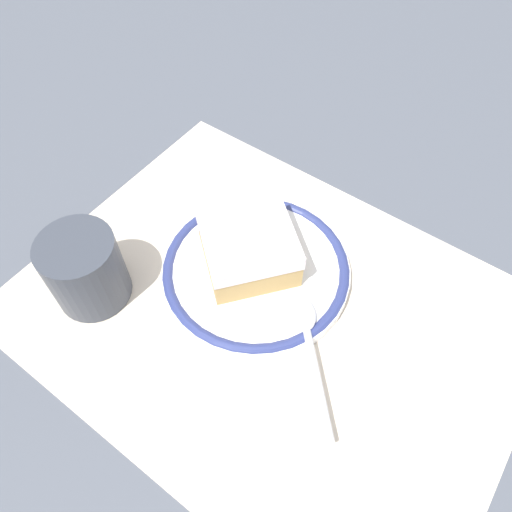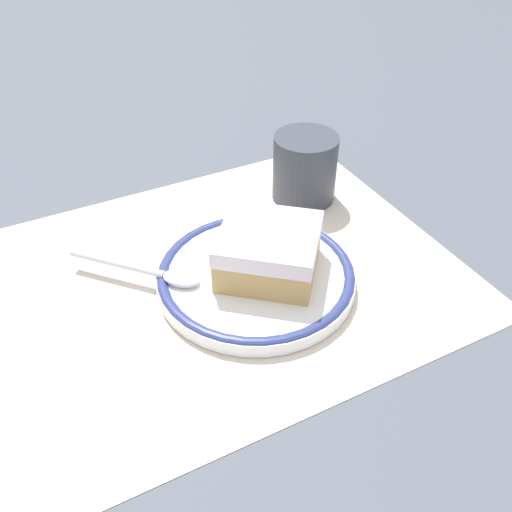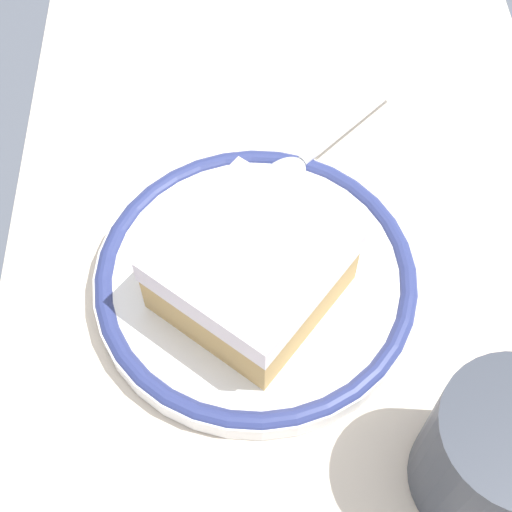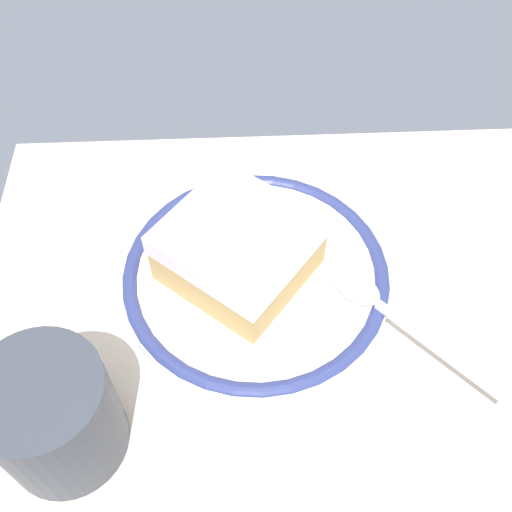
{
  "view_description": "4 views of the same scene",
  "coord_description": "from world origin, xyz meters",
  "px_view_note": "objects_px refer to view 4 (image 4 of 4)",
  "views": [
    {
      "loc": [
        0.13,
        -0.2,
        0.43
      ],
      "look_at": [
        -0.04,
        0.03,
        0.04
      ],
      "focal_mm": 34.31,
      "sensor_mm": 36.0,
      "label": 1
    },
    {
      "loc": [
        0.15,
        0.4,
        0.37
      ],
      "look_at": [
        -0.04,
        0.03,
        0.04
      ],
      "focal_mm": 39.58,
      "sensor_mm": 36.0,
      "label": 2
    },
    {
      "loc": [
        -0.26,
        0.03,
        0.39
      ],
      "look_at": [
        -0.04,
        0.03,
        0.04
      ],
      "focal_mm": 51.44,
      "sensor_mm": 36.0,
      "label": 3
    },
    {
      "loc": [
        -0.05,
        -0.22,
        0.38
      ],
      "look_at": [
        -0.04,
        0.03,
        0.04
      ],
      "focal_mm": 42.91,
      "sensor_mm": 36.0,
      "label": 4
    }
  ],
  "objects_px": {
    "spoon": "(389,312)",
    "cup": "(56,419)",
    "cake_slice": "(238,250)",
    "plate": "(256,276)"
  },
  "relations": [
    {
      "from": "plate",
      "to": "spoon",
      "type": "relative_size",
      "value": 1.73
    },
    {
      "from": "plate",
      "to": "cup",
      "type": "relative_size",
      "value": 2.47
    },
    {
      "from": "cake_slice",
      "to": "cup",
      "type": "xyz_separation_m",
      "value": [
        -0.11,
        -0.12,
        -0.0
      ]
    },
    {
      "from": "cake_slice",
      "to": "spoon",
      "type": "bearing_deg",
      "value": -22.99
    },
    {
      "from": "plate",
      "to": "cake_slice",
      "type": "distance_m",
      "value": 0.03
    },
    {
      "from": "spoon",
      "to": "cup",
      "type": "relative_size",
      "value": 1.43
    },
    {
      "from": "plate",
      "to": "cake_slice",
      "type": "relative_size",
      "value": 1.53
    },
    {
      "from": "cake_slice",
      "to": "spoon",
      "type": "distance_m",
      "value": 0.11
    },
    {
      "from": "spoon",
      "to": "cup",
      "type": "height_order",
      "value": "cup"
    },
    {
      "from": "plate",
      "to": "cake_slice",
      "type": "xyz_separation_m",
      "value": [
        -0.01,
        0.0,
        0.03
      ]
    }
  ]
}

